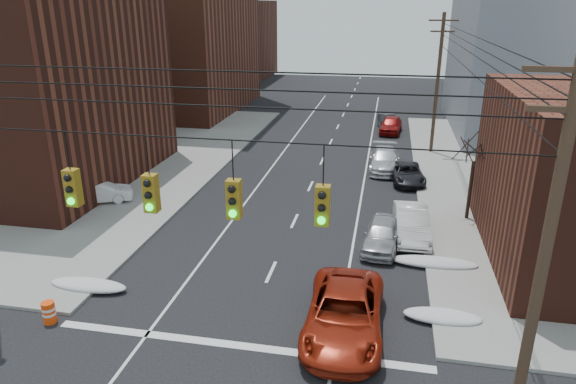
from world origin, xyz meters
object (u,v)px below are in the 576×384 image
at_px(red_pickup, 344,314).
at_px(lot_car_d, 84,141).
at_px(parked_car_c, 407,173).
at_px(parked_car_d, 384,160).
at_px(parked_car_e, 391,125).
at_px(lot_car_a, 99,192).
at_px(parked_car_b, 411,223).
at_px(parked_car_f, 387,122).
at_px(lot_car_b, 122,152).
at_px(lot_car_c, 76,163).
at_px(parked_car_a, 382,234).
at_px(construction_barrel, 49,312).

relative_size(red_pickup, lot_car_d, 1.49).
relative_size(parked_car_c, parked_car_d, 0.84).
bearing_deg(parked_car_e, parked_car_c, -79.62).
bearing_deg(lot_car_a, parked_car_c, -92.03).
bearing_deg(parked_car_d, parked_car_c, -59.28).
relative_size(parked_car_d, lot_car_a, 1.40).
bearing_deg(parked_car_e, lot_car_a, -122.55).
bearing_deg(parked_car_b, lot_car_a, 173.44).
height_order(parked_car_e, lot_car_d, parked_car_e).
bearing_deg(parked_car_f, lot_car_a, -133.74).
xyz_separation_m(parked_car_b, lot_car_b, (-21.44, 9.40, 0.05)).
distance_m(parked_car_f, lot_car_b, 25.11).
bearing_deg(lot_car_b, parked_car_c, -115.12).
xyz_separation_m(parked_car_b, parked_car_e, (-1.22, 23.31, -0.01)).
xyz_separation_m(parked_car_b, lot_car_c, (-23.15, 5.87, 0.14)).
bearing_deg(lot_car_c, parked_car_a, -122.01).
distance_m(parked_car_a, lot_car_a, 17.32).
height_order(lot_car_b, lot_car_d, lot_car_d).
bearing_deg(lot_car_c, lot_car_d, 14.25).
relative_size(parked_car_c, lot_car_a, 1.17).
xyz_separation_m(parked_car_d, lot_car_c, (-21.55, -5.68, 0.14)).
height_order(parked_car_a, construction_barrel, parked_car_a).
distance_m(parked_car_d, lot_car_d, 24.77).
relative_size(red_pickup, lot_car_c, 1.14).
xyz_separation_m(parked_car_f, construction_barrel, (-12.35, -35.39, -0.25)).
xyz_separation_m(parked_car_f, lot_car_d, (-24.78, -12.64, 0.14)).
height_order(red_pickup, lot_car_b, red_pickup).
xyz_separation_m(red_pickup, parked_car_a, (1.21, 7.53, -0.12)).
bearing_deg(lot_car_b, lot_car_a, 174.99).
bearing_deg(parked_car_e, parked_car_a, -85.09).
bearing_deg(parked_car_f, construction_barrel, -117.23).
distance_m(parked_car_c, parked_car_f, 15.83).
distance_m(parked_car_c, lot_car_b, 21.44).
relative_size(red_pickup, parked_car_e, 1.33).
bearing_deg(parked_car_c, parked_car_e, 88.26).
bearing_deg(lot_car_d, parked_car_a, -111.46).
xyz_separation_m(parked_car_e, lot_car_d, (-25.15, -11.20, 0.06)).
relative_size(parked_car_e, lot_car_d, 1.13).
relative_size(parked_car_f, lot_car_c, 0.80).
relative_size(parked_car_b, parked_car_d, 0.89).
relative_size(parked_car_a, parked_car_c, 0.95).
xyz_separation_m(lot_car_d, construction_barrel, (12.44, -22.75, -0.39)).
bearing_deg(parked_car_e, red_pickup, -87.09).
xyz_separation_m(lot_car_c, construction_barrel, (9.23, -16.50, -0.47)).
xyz_separation_m(parked_car_d, parked_car_e, (0.38, 11.77, 0.00)).
bearing_deg(construction_barrel, lot_car_c, 119.20).
distance_m(parked_car_f, lot_car_c, 28.67).
xyz_separation_m(parked_car_c, parked_car_d, (-1.60, 2.54, 0.15)).
bearing_deg(parked_car_b, lot_car_c, 162.71).
height_order(red_pickup, parked_car_f, red_pickup).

